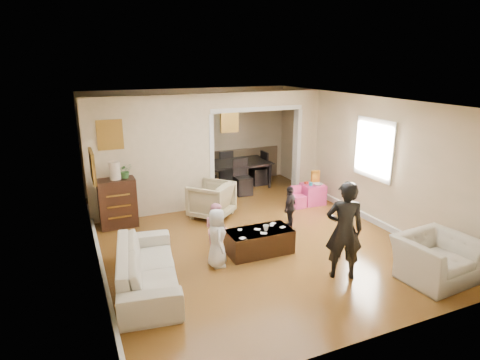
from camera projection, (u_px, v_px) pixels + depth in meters
name	position (u px, v px, depth m)	size (l,w,h in m)	color
floor	(244.00, 233.00, 8.02)	(7.00, 7.00, 0.00)	#956126
partition_left	(152.00, 157.00, 8.71)	(2.75, 0.18, 2.60)	beige
partition_right	(305.00, 143.00, 10.18)	(0.55, 0.18, 2.60)	beige
partition_header	(256.00, 99.00, 9.33)	(2.22, 0.18, 0.35)	beige
window_pane	(374.00, 149.00, 8.27)	(0.03, 0.95, 1.10)	white
framed_art_partition	(110.00, 135.00, 8.15)	(0.45, 0.03, 0.55)	brown
framed_art_sofa_wall	(92.00, 166.00, 5.94)	(0.03, 0.55, 0.40)	brown
framed_art_alcove	(230.00, 121.00, 10.98)	(0.45, 0.03, 0.55)	brown
sofa	(147.00, 267.00, 6.08)	(2.16, 0.84, 0.63)	silver
armchair_back	(211.00, 200.00, 8.79)	(0.82, 0.85, 0.77)	tan
armchair_front	(435.00, 259.00, 6.26)	(1.07, 0.93, 0.69)	silver
dresser	(118.00, 203.00, 8.24)	(0.73, 0.41, 1.01)	#361B10
table_lamp	(115.00, 171.00, 8.04)	(0.22, 0.22, 0.36)	beige
potted_plant	(125.00, 171.00, 8.13)	(0.27, 0.24, 0.31)	#447E38
coffee_table	(259.00, 241.00, 7.17)	(1.14, 0.57, 0.43)	#321F10
coffee_cup	(266.00, 228.00, 7.09)	(0.10, 0.10, 0.10)	silver
play_table	(313.00, 194.00, 9.64)	(0.49, 0.49, 0.47)	#E83D8B
cereal_box	(315.00, 177.00, 9.67)	(0.20, 0.07, 0.30)	yellow
cyan_cup	(311.00, 184.00, 9.48)	(0.08, 0.08, 0.08)	#2AB4D4
toy_block	(306.00, 183.00, 9.63)	(0.08, 0.06, 0.05)	red
play_bowl	(318.00, 185.00, 9.48)	(0.22, 0.22, 0.05)	silver
dining_table	(233.00, 175.00, 10.83)	(1.96, 1.09, 0.69)	black
adult_person	(344.00, 230.00, 6.21)	(0.57, 0.38, 1.58)	black
child_kneel_a	(217.00, 238.00, 6.63)	(0.49, 0.32, 1.00)	silver
child_kneel_b	(216.00, 228.00, 7.10)	(0.45, 0.35, 0.93)	pink
child_toddler	(290.00, 207.00, 8.17)	(0.52, 0.22, 0.89)	black
craft_papers	(262.00, 230.00, 7.13)	(0.96, 0.48, 0.00)	white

